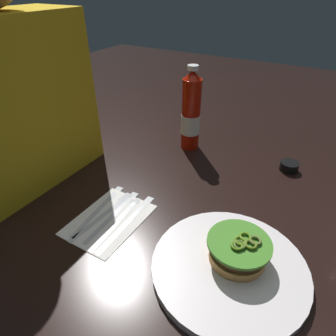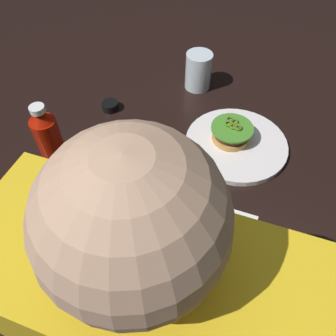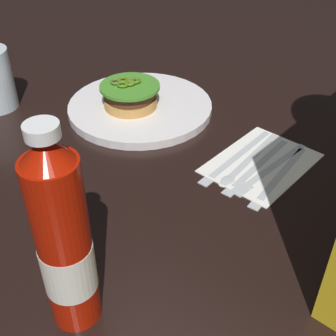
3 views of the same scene
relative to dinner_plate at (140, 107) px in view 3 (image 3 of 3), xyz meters
name	(u,v)px [view 3 (image 3 of 3)]	position (x,y,z in m)	size (l,w,h in m)	color
ground_plane	(99,144)	(0.14, 0.03, -0.01)	(3.00, 3.00, 0.00)	black
dinner_plate	(140,107)	(0.00, 0.00, 0.00)	(0.29, 0.29, 0.02)	white
burger_sandwich	(130,95)	(0.02, -0.01, 0.03)	(0.12, 0.12, 0.05)	#CD9049
ketchup_bottle	(64,244)	(0.39, 0.28, 0.11)	(0.06, 0.06, 0.26)	#AC1606
napkin	(261,163)	(-0.01, 0.28, -0.01)	(0.19, 0.14, 0.00)	white
butter_knife	(233,158)	(0.02, 0.24, 0.00)	(0.21, 0.02, 0.00)	silver
spoon_utensil	(243,164)	(0.02, 0.26, 0.00)	(0.19, 0.03, 0.00)	silver
steak_knife	(254,168)	(0.02, 0.28, 0.00)	(0.20, 0.02, 0.00)	silver
fork_utensil	(265,171)	(0.01, 0.30, 0.00)	(0.20, 0.03, 0.00)	silver
table_knife	(277,179)	(0.02, 0.33, 0.00)	(0.20, 0.03, 0.00)	silver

